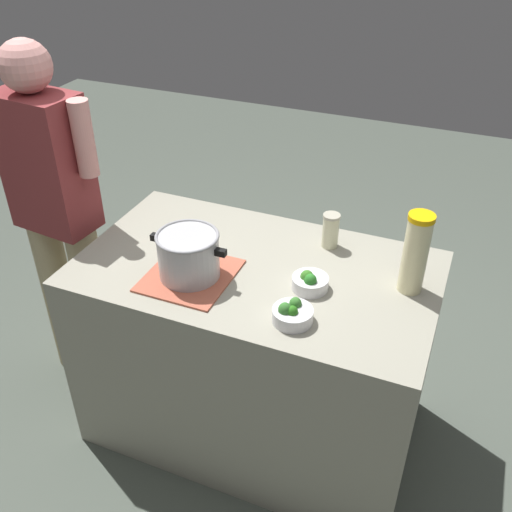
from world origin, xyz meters
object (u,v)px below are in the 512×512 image
broccoli_bowl_center (292,314)px  person_cook (57,213)px  mason_jar (331,230)px  broccoli_bowl_front (310,282)px  cooking_pot (189,254)px  lemonade_pitcher (415,253)px

broccoli_bowl_center → person_cook: bearing=-12.6°
mason_jar → broccoli_bowl_front: 0.30m
person_cook → broccoli_bowl_front: bearing=176.6°
cooking_pot → mason_jar: size_ratio=2.10×
lemonade_pitcher → broccoli_bowl_front: 0.38m
person_cook → lemonade_pitcher: bearing=-177.4°
lemonade_pitcher → mason_jar: lemonade_pitcher is taller
broccoli_bowl_front → person_cook: bearing=-3.4°
lemonade_pitcher → broccoli_bowl_center: 0.48m
broccoli_bowl_front → broccoli_bowl_center: broccoli_bowl_center is taller
cooking_pot → mason_jar: (-0.41, -0.40, -0.03)m
broccoli_bowl_center → mason_jar: bearing=-88.1°
cooking_pot → lemonade_pitcher: size_ratio=0.98×
broccoli_bowl_center → person_cook: 1.18m
mason_jar → broccoli_bowl_center: mason_jar is taller
lemonade_pitcher → person_cook: 1.49m
lemonade_pitcher → broccoli_bowl_front: bearing=22.4°
broccoli_bowl_front → person_cook: size_ratio=0.08×
broccoli_bowl_center → person_cook: person_cook is taller
lemonade_pitcher → broccoli_bowl_center: size_ratio=2.22×
lemonade_pitcher → person_cook: bearing=2.6°
cooking_pot → broccoli_bowl_front: (-0.43, -0.10, -0.07)m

